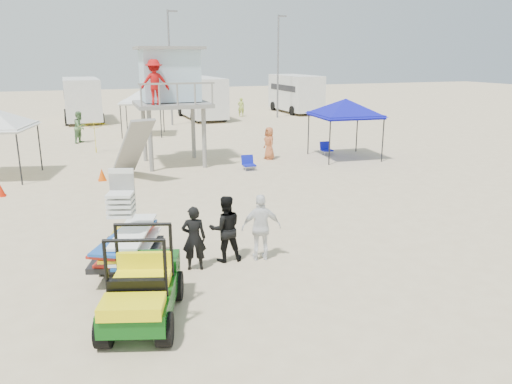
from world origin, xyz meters
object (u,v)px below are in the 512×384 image
object	(u,v)px
utility_cart	(141,281)
lifeguard_tower	(168,80)
man_left	(194,238)
canopy_blue	(346,102)
surf_trailer	(126,238)

from	to	relation	value
utility_cart	lifeguard_tower	world-z (taller)	lifeguard_tower
man_left	canopy_blue	size ratio (longest dim) A/B	0.47
man_left	lifeguard_tower	distance (m)	12.66
surf_trailer	lifeguard_tower	world-z (taller)	lifeguard_tower
utility_cart	canopy_blue	xyz separation A→B (m)	(11.70, 12.55, 1.93)
surf_trailer	lifeguard_tower	size ratio (longest dim) A/B	0.52
man_left	canopy_blue	world-z (taller)	canopy_blue
lifeguard_tower	canopy_blue	bearing A→B (deg)	-11.02
lifeguard_tower	man_left	bearing A→B (deg)	-98.86
utility_cart	canopy_blue	distance (m)	17.26
man_left	lifeguard_tower	bearing A→B (deg)	-84.36
lifeguard_tower	canopy_blue	world-z (taller)	lifeguard_tower
lifeguard_tower	canopy_blue	xyz separation A→B (m)	(8.29, -1.61, -1.10)
lifeguard_tower	surf_trailer	bearing A→B (deg)	-106.08
surf_trailer	canopy_blue	world-z (taller)	canopy_blue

